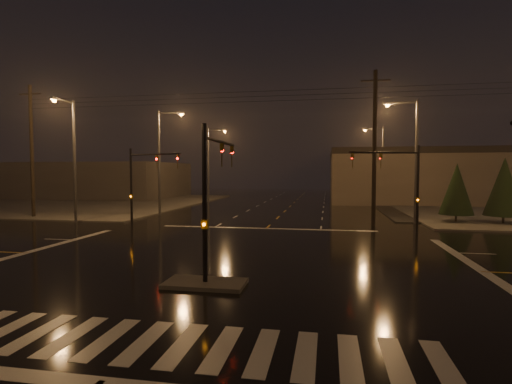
# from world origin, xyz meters

# --- Properties ---
(ground) EXTENTS (140.00, 140.00, 0.00)m
(ground) POSITION_xyz_m (0.00, 0.00, 0.00)
(ground) COLOR black
(ground) RESTS_ON ground
(sidewalk_nw) EXTENTS (36.00, 36.00, 0.12)m
(sidewalk_nw) POSITION_xyz_m (-30.00, 30.00, 0.06)
(sidewalk_nw) COLOR #403E39
(sidewalk_nw) RESTS_ON ground
(median_island) EXTENTS (3.00, 1.60, 0.15)m
(median_island) POSITION_xyz_m (0.00, -4.00, 0.07)
(median_island) COLOR #403E39
(median_island) RESTS_ON ground
(crosswalk) EXTENTS (15.00, 2.60, 0.01)m
(crosswalk) POSITION_xyz_m (0.00, -9.00, 0.01)
(crosswalk) COLOR beige
(crosswalk) RESTS_ON ground
(stop_bar_near) EXTENTS (16.00, 0.50, 0.01)m
(stop_bar_near) POSITION_xyz_m (0.00, -11.00, 0.01)
(stop_bar_near) COLOR beige
(stop_bar_near) RESTS_ON ground
(stop_bar_far) EXTENTS (16.00, 0.50, 0.01)m
(stop_bar_far) POSITION_xyz_m (0.00, 11.00, 0.01)
(stop_bar_far) COLOR beige
(stop_bar_far) RESTS_ON ground
(commercial_block) EXTENTS (30.00, 18.00, 5.60)m
(commercial_block) POSITION_xyz_m (-35.00, 42.00, 2.80)
(commercial_block) COLOR #3B3634
(commercial_block) RESTS_ON ground
(signal_mast_median) EXTENTS (0.25, 4.59, 6.00)m
(signal_mast_median) POSITION_xyz_m (0.00, -3.07, 3.75)
(signal_mast_median) COLOR black
(signal_mast_median) RESTS_ON ground
(signal_mast_ne) EXTENTS (4.84, 1.86, 6.00)m
(signal_mast_ne) POSITION_xyz_m (9.50, 10.14, 3.79)
(signal_mast_ne) COLOR black
(signal_mast_ne) RESTS_ON ground
(signal_mast_nw) EXTENTS (4.84, 1.86, 6.00)m
(signal_mast_nw) POSITION_xyz_m (-9.50, 10.14, 3.79)
(signal_mast_nw) COLOR black
(signal_mast_nw) RESTS_ON ground
(streetlight_1) EXTENTS (2.77, 0.32, 10.00)m
(streetlight_1) POSITION_xyz_m (-11.18, 18.00, 5.80)
(streetlight_1) COLOR #38383A
(streetlight_1) RESTS_ON ground
(streetlight_2) EXTENTS (2.77, 0.32, 10.00)m
(streetlight_2) POSITION_xyz_m (-11.18, 34.00, 5.80)
(streetlight_2) COLOR #38383A
(streetlight_2) RESTS_ON ground
(streetlight_3) EXTENTS (2.77, 0.32, 10.00)m
(streetlight_3) POSITION_xyz_m (11.18, 16.00, 5.80)
(streetlight_3) COLOR #38383A
(streetlight_3) RESTS_ON ground
(streetlight_4) EXTENTS (2.77, 0.32, 10.00)m
(streetlight_4) POSITION_xyz_m (11.18, 36.00, 5.80)
(streetlight_4) COLOR #38383A
(streetlight_4) RESTS_ON ground
(streetlight_5) EXTENTS (0.32, 2.77, 10.00)m
(streetlight_5) POSITION_xyz_m (-16.00, 11.18, 5.80)
(streetlight_5) COLOR #38383A
(streetlight_5) RESTS_ON ground
(utility_pole_0) EXTENTS (2.20, 0.32, 12.00)m
(utility_pole_0) POSITION_xyz_m (-22.00, 14.00, 6.13)
(utility_pole_0) COLOR black
(utility_pole_0) RESTS_ON ground
(utility_pole_1) EXTENTS (2.20, 0.32, 12.00)m
(utility_pole_1) POSITION_xyz_m (8.00, 14.00, 6.13)
(utility_pole_1) COLOR black
(utility_pole_1) RESTS_ON ground
(conifer_0) EXTENTS (2.70, 2.70, 4.91)m
(conifer_0) POSITION_xyz_m (14.89, 16.95, 2.81)
(conifer_0) COLOR black
(conifer_0) RESTS_ON ground
(conifer_1) EXTENTS (2.98, 2.98, 5.36)m
(conifer_1) POSITION_xyz_m (18.30, 16.58, 3.03)
(conifer_1) COLOR black
(conifer_1) RESTS_ON ground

